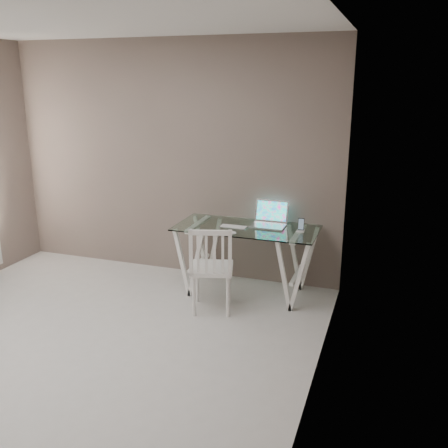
{
  "coord_description": "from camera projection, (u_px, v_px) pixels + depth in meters",
  "views": [
    {
      "loc": [
        2.45,
        -3.0,
        2.24
      ],
      "look_at": [
        0.89,
        1.55,
        0.85
      ],
      "focal_mm": 40.0,
      "sensor_mm": 36.0,
      "label": 1
    }
  ],
  "objects": [
    {
      "name": "desk",
      "position": [
        246.0,
        260.0,
        5.37
      ],
      "size": [
        1.5,
        0.7,
        0.75
      ],
      "color": "silver",
      "rests_on": "ground"
    },
    {
      "name": "mouse",
      "position": [
        231.0,
        233.0,
        5.02
      ],
      "size": [
        0.11,
        0.07,
        0.04
      ],
      "primitive_type": "ellipsoid",
      "color": "white",
      "rests_on": "desk"
    },
    {
      "name": "phone_dock",
      "position": [
        301.0,
        228.0,
        5.1
      ],
      "size": [
        0.08,
        0.08,
        0.14
      ],
      "color": "white",
      "rests_on": "desk"
    },
    {
      "name": "keyboard",
      "position": [
        233.0,
        227.0,
        5.27
      ],
      "size": [
        0.29,
        0.13,
        0.01
      ],
      "primitive_type": "cube",
      "color": "silver",
      "rests_on": "desk"
    },
    {
      "name": "room",
      "position": [
        35.0,
        154.0,
        3.68
      ],
      "size": [
        4.5,
        4.52,
        2.71
      ],
      "color": "#B9B6B1",
      "rests_on": "ground"
    },
    {
      "name": "chair",
      "position": [
        211.0,
        266.0,
        4.87
      ],
      "size": [
        0.51,
        0.51,
        0.9
      ],
      "rotation": [
        0.0,
        0.0,
        0.29
      ],
      "color": "white",
      "rests_on": "ground"
    },
    {
      "name": "laptop",
      "position": [
        270.0,
        219.0,
        5.34
      ],
      "size": [
        0.36,
        0.33,
        0.25
      ],
      "color": "#B9B9BE",
      "rests_on": "desk"
    }
  ]
}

